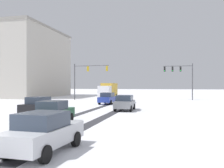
% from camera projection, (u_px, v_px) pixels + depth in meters
% --- Properties ---
extents(wheel_track_left_lane, '(0.91, 32.46, 0.01)m').
position_uv_depth(wheel_track_left_lane, '(109.00, 115.00, 22.60)').
color(wheel_track_left_lane, '#38383D').
rests_on(wheel_track_left_lane, ground).
extents(wheel_track_right_lane, '(0.79, 32.46, 0.01)m').
position_uv_depth(wheel_track_right_lane, '(79.00, 114.00, 23.23)').
color(wheel_track_right_lane, '#38383D').
rests_on(wheel_track_right_lane, ground).
extents(traffic_signal_far_right, '(5.18, 0.40, 6.50)m').
position_uv_depth(traffic_signal_far_right, '(181.00, 73.00, 45.11)').
color(traffic_signal_far_right, '#47474C').
rests_on(traffic_signal_far_right, ground).
extents(traffic_signal_far_left, '(6.51, 0.58, 6.50)m').
position_uv_depth(traffic_signal_far_left, '(86.00, 74.00, 44.79)').
color(traffic_signal_far_left, '#47474C').
rests_on(traffic_signal_far_left, ground).
extents(car_blue_lead, '(2.02, 4.19, 1.62)m').
position_uv_depth(car_blue_lead, '(108.00, 98.00, 35.38)').
color(car_blue_lead, '#233899').
rests_on(car_blue_lead, ground).
extents(car_grey_second, '(1.86, 4.11, 1.62)m').
position_uv_depth(car_grey_second, '(125.00, 103.00, 26.57)').
color(car_grey_second, slate).
rests_on(car_grey_second, ground).
extents(car_black_third, '(1.95, 4.16, 1.62)m').
position_uv_depth(car_black_third, '(39.00, 106.00, 22.87)').
color(car_black_third, black).
rests_on(car_black_third, ground).
extents(car_dark_green_fourth, '(1.98, 4.18, 1.62)m').
position_uv_depth(car_dark_green_fourth, '(53.00, 112.00, 17.17)').
color(car_dark_green_fourth, '#194C2D').
rests_on(car_dark_green_fourth, ground).
extents(car_silver_fifth, '(2.01, 4.19, 1.62)m').
position_uv_depth(car_silver_fifth, '(44.00, 132.00, 10.03)').
color(car_silver_fifth, '#B7BABF').
rests_on(car_silver_fifth, ground).
extents(box_truck_delivery, '(2.34, 7.41, 3.02)m').
position_uv_depth(box_truck_delivery, '(108.00, 90.00, 48.02)').
color(box_truck_delivery, silver).
rests_on(box_truck_delivery, ground).
extents(office_building_far_left_block, '(24.86, 21.37, 15.43)m').
position_uv_depth(office_building_far_left_block, '(4.00, 63.00, 58.94)').
color(office_building_far_left_block, '#B2ADA3').
rests_on(office_building_far_left_block, ground).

